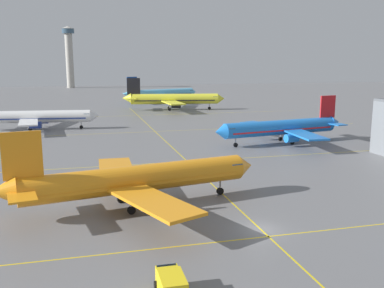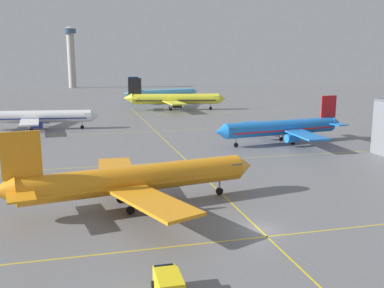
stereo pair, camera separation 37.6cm
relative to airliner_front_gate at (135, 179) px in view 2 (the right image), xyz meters
The scene contains 9 objects.
ground_plane 16.80m from the airliner_front_gate, 41.36° to the right, with size 600.00×600.00×0.00m, color slate.
airliner_front_gate is the anchor object (origin of this frame).
airliner_second_row 51.23m from the airliner_front_gate, 43.21° to the left, with size 33.25×28.38×10.35m.
airliner_third_row 71.92m from the airliner_front_gate, 104.61° to the left, with size 32.82×28.10×10.20m.
airliner_far_left_stand 111.10m from the airliner_front_gate, 75.55° to the left, with size 39.04×33.30×12.16m.
airliner_far_right_stand 142.77m from the airliner_front_gate, 78.29° to the left, with size 36.84×31.53×11.79m.
taxiway_markings 42.55m from the airliner_front_gate, 73.12° to the left, with size 119.39×156.69×0.01m.
service_truck_catering 22.02m from the airliner_front_gate, 90.05° to the right, with size 2.22×4.15×2.10m.
control_tower 267.93m from the airliner_front_gate, 92.82° to the left, with size 8.82×8.82×42.71m.
Camera 2 is at (-17.96, -40.87, 18.04)m, focal length 39.87 mm.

